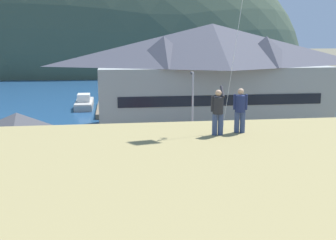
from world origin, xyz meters
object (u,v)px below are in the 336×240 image
(moored_boat_outer_mooring, at_px, (134,108))
(parked_car_back_row_left, at_px, (87,194))
(parking_light_pole, at_px, (192,109))
(person_kite_flyer, at_px, (218,110))
(parked_car_corner_spot, at_px, (231,158))
(parked_car_front_row_red, at_px, (152,164))
(storage_shed_near_lot, at_px, (19,151))
(wharf_dock, at_px, (109,109))
(person_companion, at_px, (240,109))
(harbor_lodge, at_px, (212,74))
(parked_car_mid_row_far, at_px, (178,195))
(moored_boat_wharfside, at_px, (84,103))

(moored_boat_outer_mooring, distance_m, parked_car_back_row_left, 32.57)
(moored_boat_outer_mooring, bearing_deg, parking_light_pole, -79.76)
(person_kite_flyer, bearing_deg, parked_car_corner_spot, 71.46)
(moored_boat_outer_mooring, bearing_deg, parked_car_front_row_red, -89.92)
(storage_shed_near_lot, height_order, wharf_dock, storage_shed_near_lot)
(storage_shed_near_lot, xyz_separation_m, parked_car_front_row_red, (9.29, 1.70, -1.82))
(moored_boat_outer_mooring, xyz_separation_m, person_kite_flyer, (1.17, -41.59, 7.15))
(wharf_dock, height_order, parking_light_pole, parking_light_pole)
(person_companion, bearing_deg, parking_light_pole, 84.42)
(harbor_lodge, relative_size, person_companion, 15.55)
(parked_car_mid_row_far, xyz_separation_m, parking_light_pole, (3.00, 10.92, 3.32))
(harbor_lodge, height_order, storage_shed_near_lot, harbor_lodge)
(person_kite_flyer, bearing_deg, person_companion, 16.03)
(moored_boat_wharfside, distance_m, parking_light_pole, 29.72)
(wharf_dock, distance_m, parked_car_mid_row_far, 35.30)
(harbor_lodge, height_order, wharf_dock, harbor_lodge)
(wharf_dock, xyz_separation_m, parked_car_mid_row_far, (4.55, -35.00, 0.71))
(wharf_dock, relative_size, parked_car_mid_row_far, 2.95)
(harbor_lodge, height_order, parked_car_corner_spot, harbor_lodge)
(harbor_lodge, bearing_deg, parked_car_mid_row_far, -108.30)
(person_companion, bearing_deg, parked_car_back_row_left, 126.23)
(parked_car_back_row_left, bearing_deg, person_companion, -53.77)
(wharf_dock, bearing_deg, harbor_lodge, -45.98)
(wharf_dock, relative_size, moored_boat_wharfside, 1.56)
(person_kite_flyer, bearing_deg, wharf_dock, 96.19)
(moored_boat_outer_mooring, distance_m, person_kite_flyer, 42.22)
(harbor_lodge, xyz_separation_m, parked_car_corner_spot, (-2.05, -15.49, -5.29))
(parking_light_pole, bearing_deg, moored_boat_outer_mooring, 100.24)
(moored_boat_wharfside, xyz_separation_m, parked_car_mid_row_far, (8.18, -38.21, 0.34))
(person_companion, bearing_deg, wharf_dock, 97.48)
(parked_car_back_row_left, relative_size, parking_light_pole, 0.58)
(harbor_lodge, xyz_separation_m, parked_car_front_row_red, (-8.43, -16.17, -5.29))
(harbor_lodge, height_order, parked_car_mid_row_far, harbor_lodge)
(storage_shed_near_lot, distance_m, person_companion, 17.95)
(wharf_dock, bearing_deg, parked_car_front_row_red, -82.85)
(moored_boat_outer_mooring, bearing_deg, parked_car_corner_spot, -76.13)
(parked_car_corner_spot, xyz_separation_m, parked_car_mid_row_far, (-5.41, -7.08, 0.00))
(parked_car_corner_spot, distance_m, person_companion, 17.32)
(storage_shed_near_lot, height_order, parked_car_front_row_red, storage_shed_near_lot)
(parked_car_mid_row_far, distance_m, parked_car_back_row_left, 5.58)
(parked_car_front_row_red, relative_size, person_companion, 2.47)
(parked_car_corner_spot, distance_m, parked_car_front_row_red, 6.41)
(moored_boat_wharfside, xyz_separation_m, parked_car_corner_spot, (13.59, -31.13, 0.34))
(moored_boat_wharfside, height_order, parked_car_corner_spot, moored_boat_wharfside)
(wharf_dock, bearing_deg, parked_car_corner_spot, -70.36)
(parking_light_pole, bearing_deg, wharf_dock, 107.41)
(moored_boat_wharfside, height_order, person_companion, person_companion)
(moored_boat_wharfside, distance_m, moored_boat_outer_mooring, 8.84)
(harbor_lodge, relative_size, parked_car_back_row_left, 6.21)
(harbor_lodge, height_order, moored_boat_wharfside, harbor_lodge)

